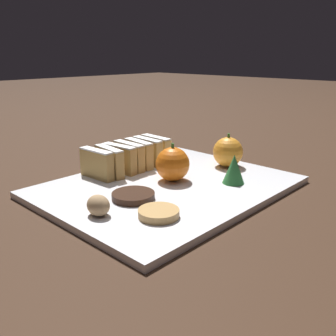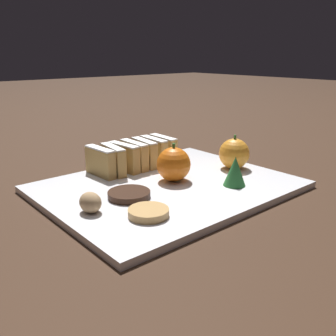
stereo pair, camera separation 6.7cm
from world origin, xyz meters
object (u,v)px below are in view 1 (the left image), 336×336
at_px(orange_near, 228,152).
at_px(orange_far, 173,164).
at_px(chocolate_cookie, 133,196).
at_px(walnut, 98,205).

bearing_deg(orange_near, orange_far, -98.68).
distance_m(orange_near, chocolate_cookie, 0.26).
bearing_deg(chocolate_cookie, orange_far, 98.35).
bearing_deg(chocolate_cookie, orange_near, 88.72).
height_order(orange_near, chocolate_cookie, orange_near).
bearing_deg(walnut, orange_near, 90.95).
distance_m(orange_far, walnut, 0.19).
xyz_separation_m(orange_far, walnut, (0.03, -0.19, -0.02)).
bearing_deg(orange_near, walnut, -89.05).
xyz_separation_m(walnut, chocolate_cookie, (-0.01, 0.08, -0.01)).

